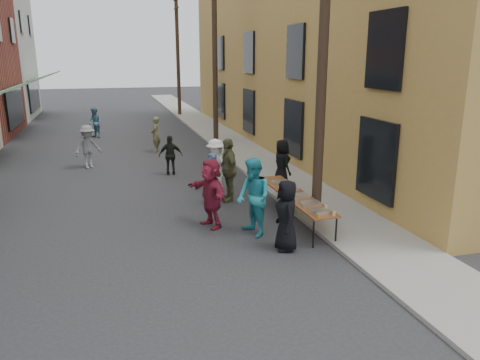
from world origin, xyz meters
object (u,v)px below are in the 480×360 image
guest_front_a (286,215)px  server (282,164)px  guest_front_c (253,197)px  utility_pole_mid (215,53)px  serving_table (295,195)px  catering_tray_sausage (321,212)px  utility_pole_far (178,53)px  utility_pole_near (323,50)px

guest_front_a → server: size_ratio=1.02×
guest_front_a → guest_front_c: size_ratio=0.85×
utility_pole_mid → server: bearing=-89.2°
serving_table → server: (0.67, 2.75, 0.21)m
guest_front_a → catering_tray_sausage: bearing=103.9°
utility_pole_far → catering_tray_sausage: (-0.56, -25.45, -3.71)m
utility_pole_far → catering_tray_sausage: size_ratio=18.00×
server → utility_pole_near: bearing=168.8°
guest_front_c → server: size_ratio=1.20×
serving_table → utility_pole_far: bearing=88.7°
serving_table → server: size_ratio=2.44×
guest_front_a → serving_table: bearing=157.6°
catering_tray_sausage → server: server is taller
catering_tray_sausage → guest_front_a: size_ratio=0.30×
serving_table → server: server is taller
guest_front_a → server: (1.62, 4.54, 0.09)m
serving_table → guest_front_a: bearing=-117.8°
utility_pole_far → catering_tray_sausage: utility_pole_far is taller
utility_pole_mid → catering_tray_sausage: utility_pole_mid is taller
serving_table → catering_tray_sausage: catering_tray_sausage is taller
utility_pole_mid → catering_tray_sausage: 13.97m
utility_pole_mid → serving_table: (-0.56, -11.80, -3.79)m
utility_pole_far → serving_table: utility_pole_far is taller
utility_pole_far → serving_table: size_ratio=2.25×
serving_table → guest_front_c: size_ratio=2.04×
utility_pole_far → server: 21.36m
catering_tray_sausage → server: (0.67, 4.40, 0.13)m
utility_pole_near → serving_table: 3.83m
server → serving_table: bearing=157.3°
utility_pole_near → utility_pole_far: (0.00, 24.00, 0.00)m
utility_pole_near → utility_pole_far: bearing=90.0°
serving_table → guest_front_a: guest_front_a is taller
utility_pole_near → guest_front_a: bearing=-133.2°
serving_table → utility_pole_near: bearing=-19.3°
utility_pole_mid → serving_table: utility_pole_mid is taller
utility_pole_mid → utility_pole_far: bearing=90.0°
serving_table → guest_front_c: (-1.39, -0.71, 0.27)m
utility_pole_near → utility_pole_mid: bearing=90.0°
utility_pole_far → guest_front_a: utility_pole_far is taller
utility_pole_mid → guest_front_c: 13.15m
utility_pole_near → catering_tray_sausage: bearing=-110.9°
serving_table → guest_front_c: 1.59m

